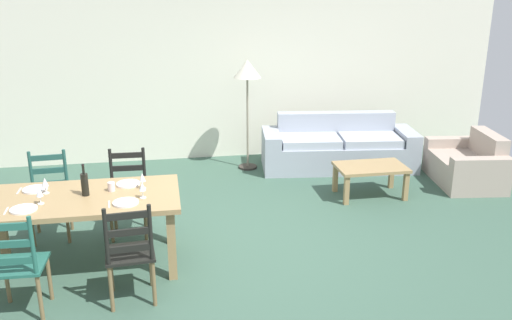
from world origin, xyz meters
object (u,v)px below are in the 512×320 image
wine_glass_far_right (142,178)px  coffee_table (371,170)px  dining_chair_far_left (50,196)px  coffee_cup_primary (111,187)px  wine_glass_far_left (45,183)px  armchair_upholstered (469,166)px  dining_table (80,205)px  dining_chair_near_right (130,253)px  standing_lamp (247,76)px  dining_chair_near_left (17,265)px  wine_bottle (85,184)px  dining_chair_far_right (129,193)px  wine_glass_near_right (142,187)px  wine_glass_near_left (39,193)px  couch (338,148)px

wine_glass_far_right → coffee_table: 3.15m
dining_chair_far_left → coffee_cup_primary: 1.05m
wine_glass_far_right → coffee_cup_primary: wine_glass_far_right is taller
wine_glass_far_left → armchair_upholstered: size_ratio=0.13×
dining_table → coffee_cup_primary: (0.30, 0.10, 0.13)m
dining_chair_near_right → standing_lamp: bearing=65.2°
dining_chair_near_left → dining_chair_near_right: same height
dining_chair_near_left → wine_bottle: (0.49, 0.80, 0.39)m
dining_chair_near_left → wine_glass_far_right: size_ratio=5.96×
wine_bottle → coffee_table: size_ratio=0.35×
coffee_table → dining_chair_far_right: bearing=-169.1°
wine_glass_near_right → dining_chair_far_right: bearing=102.8°
wine_glass_near_left → coffee_table: bearing=20.6°
dining_chair_far_left → coffee_table: bearing=7.6°
coffee_table → couch: bearing=92.3°
wine_glass_near_right → wine_glass_far_left: bearing=163.1°
wine_glass_far_right → standing_lamp: size_ratio=0.10×
coffee_cup_primary → couch: size_ratio=0.04×
wine_glass_near_left → armchair_upholstered: wine_glass_near_left is taller
dining_table → couch: couch is taller
dining_chair_near_left → dining_chair_far_left: (-0.01, 1.56, 0.00)m
wine_glass_near_right → coffee_cup_primary: 0.39m
standing_lamp → dining_chair_near_right: bearing=-114.8°
dining_table → dining_chair_far_right: (0.41, 0.72, -0.19)m
dining_chair_near_right → wine_glass_near_right: bearing=78.7°
wine_glass_far_left → wine_bottle: bearing=-17.4°
dining_chair_far_right → couch: size_ratio=0.41×
wine_glass_far_left → coffee_cup_primary: wine_glass_far_left is taller
dining_chair_near_right → dining_chair_far_left: same height
dining_table → wine_glass_far_left: wine_glass_far_left is taller
coffee_cup_primary → couch: coffee_cup_primary is taller
dining_chair_far_right → coffee_table: (3.06, 0.59, -0.12)m
dining_chair_far_right → wine_glass_far_right: size_ratio=5.96×
wine_glass_near_left → wine_glass_far_right: (0.93, 0.24, 0.00)m
dining_chair_far_right → couch: bearing=30.9°
dining_table → coffee_table: (3.48, 1.31, -0.31)m
dining_chair_far_left → coffee_table: size_ratio=1.07×
dining_chair_near_left → dining_chair_near_right: (0.91, 0.06, 0.00)m
wine_bottle → wine_glass_near_right: wine_bottle is taller
couch → dining_chair_far_right: bearing=-149.1°
dining_table → wine_glass_far_right: (0.60, 0.12, 0.20)m
coffee_cup_primary → wine_glass_far_left: bearing=175.9°
dining_chair_near_right → wine_bottle: bearing=119.9°
wine_glass_far_left → standing_lamp: size_ratio=0.10×
dining_chair_far_left → coffee_cup_primary: bearing=-43.0°
wine_glass_near_right → coffee_table: wine_glass_near_right is taller
dining_chair_near_left → wine_glass_near_left: size_ratio=5.96×
wine_glass_far_right → dining_chair_far_right: bearing=107.5°
dining_chair_near_right → wine_glass_near_left: bearing=143.7°
wine_glass_far_right → coffee_table: (2.88, 1.19, -0.51)m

